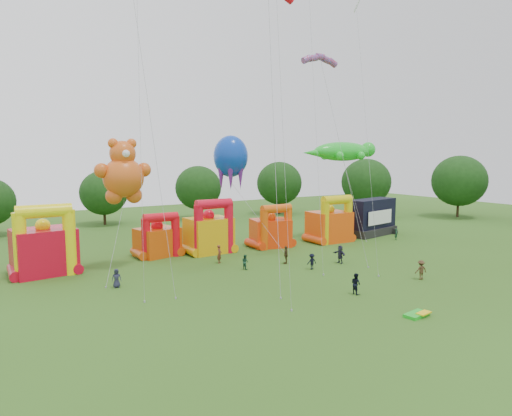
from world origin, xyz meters
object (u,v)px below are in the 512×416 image
octopus_kite (246,193)px  spectator_4 (286,255)px  spectator_0 (116,278)px  bouncy_castle_2 (210,232)px  gecko_kite (344,158)px  stage_trailer (372,218)px  bouncy_castle_0 (44,248)px  teddy_bear_kite (119,215)px

octopus_kite → spectator_4: 11.40m
spectator_0 → spectator_4: 17.81m
bouncy_castle_2 → gecko_kite: gecko_kite is taller
spectator_0 → octopus_kite: bearing=40.8°
stage_trailer → spectator_0: (-38.58, -7.38, -1.71)m
octopus_kite → spectator_4: size_ratio=7.37×
bouncy_castle_2 → gecko_kite: size_ratio=0.48×
octopus_kite → gecko_kite: bearing=-2.0°
octopus_kite → spectator_4: octopus_kite is taller
spectator_0 → bouncy_castle_0: bearing=134.6°
spectator_0 → teddy_bear_kite: bearing=85.6°
bouncy_castle_0 → bouncy_castle_2: bouncy_castle_0 is taller
teddy_bear_kite → spectator_4: teddy_bear_kite is taller
stage_trailer → octopus_kite: size_ratio=0.62×
stage_trailer → spectator_4: stage_trailer is taller
octopus_kite → bouncy_castle_0: bearing=-177.4°
bouncy_castle_2 → spectator_0: (-13.23, -8.70, -1.64)m
octopus_kite → stage_trailer: bearing=-5.3°
bouncy_castle_0 → gecko_kite: bearing=0.8°
bouncy_castle_2 → stage_trailer: bouncy_castle_2 is taller
bouncy_castle_2 → spectator_0: bearing=-146.7°
bouncy_castle_2 → spectator_4: (4.57, -9.20, -1.52)m
teddy_bear_kite → octopus_kite: bearing=15.3°
gecko_kite → spectator_0: gecko_kite is taller
gecko_kite → octopus_kite: (-15.55, 0.55, -4.34)m
stage_trailer → teddy_bear_kite: size_ratio=0.65×
spectator_0 → bouncy_castle_2: bearing=47.7°
bouncy_castle_0 → teddy_bear_kite: 7.92m
bouncy_castle_0 → stage_trailer: bouncy_castle_0 is taller
stage_trailer → spectator_0: size_ratio=5.18×
bouncy_castle_0 → spectator_4: 24.24m
stage_trailer → spectator_0: bearing=-169.2°
gecko_kite → teddy_bear_kite: bearing=-172.8°
stage_trailer → spectator_0: 39.31m
teddy_bear_kite → spectator_0: 6.94m
bouncy_castle_0 → spectator_0: bearing=-59.8°
bouncy_castle_2 → spectator_4: size_ratio=3.39×
bouncy_castle_0 → gecko_kite: gecko_kite is taller
spectator_4 → bouncy_castle_2: bearing=-112.6°
teddy_bear_kite → octopus_kite: size_ratio=0.94×
bouncy_castle_2 → teddy_bear_kite: size_ratio=0.49×
gecko_kite → spectator_4: gecko_kite is taller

